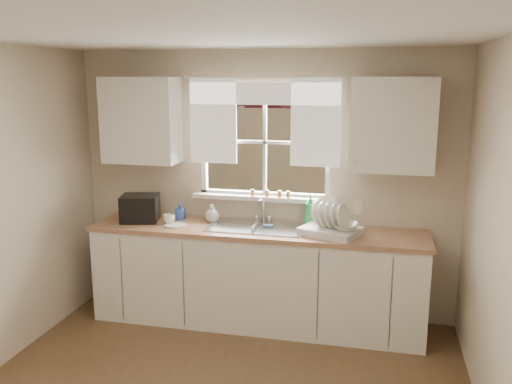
% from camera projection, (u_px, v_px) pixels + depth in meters
% --- Properties ---
extents(room_walls, '(3.62, 4.02, 2.50)m').
position_uv_depth(room_walls, '(190.00, 253.00, 3.16)').
color(room_walls, beige).
rests_on(room_walls, ground).
extents(ceiling, '(3.60, 4.00, 0.02)m').
position_uv_depth(ceiling, '(188.00, 29.00, 2.96)').
color(ceiling, silver).
rests_on(ceiling, room_walls).
extents(window, '(1.38, 0.16, 1.06)m').
position_uv_depth(window, '(264.00, 160.00, 5.08)').
color(window, white).
rests_on(window, room_walls).
extents(curtains, '(1.50, 0.03, 0.81)m').
position_uv_depth(curtains, '(263.00, 112.00, 4.94)').
color(curtains, white).
rests_on(curtains, room_walls).
extents(base_cabinets, '(3.00, 0.62, 0.87)m').
position_uv_depth(base_cabinets, '(257.00, 278.00, 4.99)').
color(base_cabinets, white).
rests_on(base_cabinets, ground).
extents(countertop, '(3.04, 0.65, 0.04)m').
position_uv_depth(countertop, '(257.00, 230.00, 4.90)').
color(countertop, '#A97754').
rests_on(countertop, base_cabinets).
extents(upper_cabinet_left, '(0.70, 0.33, 0.80)m').
position_uv_depth(upper_cabinet_left, '(141.00, 120.00, 5.09)').
color(upper_cabinet_left, white).
rests_on(upper_cabinet_left, room_walls).
extents(upper_cabinet_right, '(0.70, 0.33, 0.80)m').
position_uv_depth(upper_cabinet_right, '(393.00, 125.00, 4.58)').
color(upper_cabinet_right, white).
rests_on(upper_cabinet_right, room_walls).
extents(wall_outlet, '(0.08, 0.01, 0.12)m').
position_uv_depth(wall_outlet, '(358.00, 207.00, 4.95)').
color(wall_outlet, beige).
rests_on(wall_outlet, room_walls).
extents(sill_jars, '(0.38, 0.04, 0.06)m').
position_uv_depth(sill_jars, '(272.00, 194.00, 5.07)').
color(sill_jars, brown).
rests_on(sill_jars, window).
extents(backyard, '(20.00, 10.00, 6.13)m').
position_uv_depth(backyard, '(362.00, 15.00, 10.66)').
color(backyard, '#335421').
rests_on(backyard, ground).
extents(sink, '(0.88, 0.52, 0.40)m').
position_uv_depth(sink, '(258.00, 235.00, 4.94)').
color(sink, '#B7B7BC').
rests_on(sink, countertop).
extents(dish_rack, '(0.58, 0.51, 0.31)m').
position_uv_depth(dish_rack, '(330.00, 226.00, 4.68)').
color(dish_rack, silver).
rests_on(dish_rack, countertop).
extents(bowl, '(0.25, 0.25, 0.06)m').
position_uv_depth(bowl, '(346.00, 227.00, 4.60)').
color(bowl, beige).
rests_on(bowl, dish_rack).
extents(soap_bottle_a, '(0.15, 0.15, 0.30)m').
position_uv_depth(soap_bottle_a, '(310.00, 210.00, 4.92)').
color(soap_bottle_a, '#309349').
rests_on(soap_bottle_a, countertop).
extents(soap_bottle_b, '(0.08, 0.08, 0.17)m').
position_uv_depth(soap_bottle_b, '(180.00, 211.00, 5.17)').
color(soap_bottle_b, '#2D4DA9').
rests_on(soap_bottle_b, countertop).
extents(soap_bottle_c, '(0.13, 0.13, 0.17)m').
position_uv_depth(soap_bottle_c, '(212.00, 213.00, 5.09)').
color(soap_bottle_c, beige).
rests_on(soap_bottle_c, countertop).
extents(saucer, '(0.20, 0.20, 0.01)m').
position_uv_depth(saucer, '(176.00, 225.00, 4.97)').
color(saucer, silver).
rests_on(saucer, countertop).
extents(cup, '(0.12, 0.12, 0.09)m').
position_uv_depth(cup, '(169.00, 219.00, 5.04)').
color(cup, silver).
rests_on(cup, countertop).
extents(black_appliance, '(0.40, 0.37, 0.25)m').
position_uv_depth(black_appliance, '(140.00, 208.00, 5.12)').
color(black_appliance, black).
rests_on(black_appliance, countertop).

